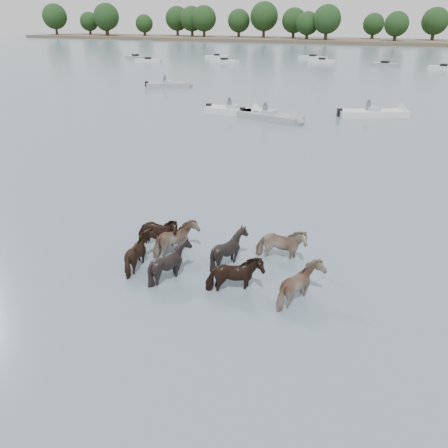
% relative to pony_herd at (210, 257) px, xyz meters
% --- Properties ---
extents(ground, '(400.00, 400.00, 0.00)m').
position_rel_pony_herd_xyz_m(ground, '(-2.04, -2.33, -0.41)').
color(ground, slate).
rests_on(ground, ground).
extents(shoreline, '(160.00, 30.00, 1.00)m').
position_rel_pony_herd_xyz_m(shoreline, '(-72.04, 147.67, 0.09)').
color(shoreline, '#4C4233').
rests_on(shoreline, ground).
extents(pony_herd, '(6.89, 3.90, 1.42)m').
position_rel_pony_herd_xyz_m(pony_herd, '(0.00, 0.00, 0.00)').
color(pony_herd, black).
rests_on(pony_herd, ground).
extents(motorboat_a, '(5.35, 1.88, 1.92)m').
position_rel_pony_herd_xyz_m(motorboat_a, '(-9.10, 23.04, -0.18)').
color(motorboat_a, silver).
rests_on(motorboat_a, ground).
extents(motorboat_b, '(5.87, 2.84, 1.92)m').
position_rel_pony_herd_xyz_m(motorboat_b, '(-5.65, 21.97, -0.18)').
color(motorboat_b, gray).
rests_on(motorboat_b, ground).
extents(motorboat_c, '(5.82, 4.26, 1.92)m').
position_rel_pony_herd_xyz_m(motorboat_c, '(1.06, 27.34, -0.18)').
color(motorboat_c, silver).
rests_on(motorboat_c, ground).
extents(motorboat_f, '(5.27, 4.08, 1.92)m').
position_rel_pony_herd_xyz_m(motorboat_f, '(-22.53, 34.73, -0.18)').
color(motorboat_f, gray).
rests_on(motorboat_f, ground).
extents(distant_flotilla, '(103.72, 25.36, 0.93)m').
position_rel_pony_herd_xyz_m(distant_flotilla, '(-2.68, 69.13, -0.15)').
color(distant_flotilla, gray).
rests_on(distant_flotilla, ground).
extents(treeline, '(149.60, 22.09, 12.59)m').
position_rel_pony_herd_xyz_m(treeline, '(-77.97, 146.00, 6.36)').
color(treeline, '#382619').
rests_on(treeline, ground).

